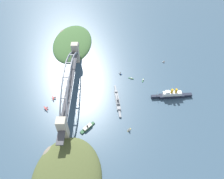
{
  "coord_description": "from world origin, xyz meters",
  "views": [
    {
      "loc": [
        278.1,
        74.98,
        309.65
      ],
      "look_at": [
        0.0,
        78.6,
        8.0
      ],
      "focal_mm": 33.96,
      "sensor_mm": 36.0,
      "label": 1
    }
  ],
  "objects": [
    {
      "name": "ground_plane",
      "position": [
        0.0,
        0.0,
        0.0
      ],
      "size": [
        1400.0,
        1400.0,
        0.0
      ],
      "primitive_type": "plane",
      "color": "#385166"
    },
    {
      "name": "harbor_arch_bridge",
      "position": [
        -0.0,
        -0.0,
        26.66
      ],
      "size": [
        255.52,
        14.38,
        62.92
      ],
      "color": "#BCB29E",
      "rests_on": "ground"
    },
    {
      "name": "headland_west_shore",
      "position": [
        -168.74,
        -19.31,
        0.0
      ],
      "size": [
        161.06,
        94.73,
        22.34
      ],
      "color": "#3D6033",
      "rests_on": "ground"
    },
    {
      "name": "headland_east_shore",
      "position": [
        165.24,
        10.14,
        0.0
      ],
      "size": [
        134.37,
        101.28,
        31.25
      ],
      "color": "#4C562D",
      "rests_on": "ground"
    },
    {
      "name": "ocean_liner",
      "position": [
        13.52,
        192.71,
        6.17
      ],
      "size": [
        12.39,
        78.85,
        21.16
      ],
      "color": "#1E2333",
      "rests_on": "ground"
    },
    {
      "name": "naval_cruiser",
      "position": [
        23.18,
        88.59,
        2.6
      ],
      "size": [
        77.61,
        11.81,
        16.23
      ],
      "color": "gray",
      "rests_on": "ground"
    },
    {
      "name": "harbor_ferry_steamer",
      "position": [
        81.6,
        35.75,
        2.16
      ],
      "size": [
        24.96,
        24.59,
        7.3
      ],
      "color": "#23512D",
      "rests_on": "ground"
    },
    {
      "name": "seaplane_taxiing_near_bridge",
      "position": [
        15.17,
        -33.26,
        1.99
      ],
      "size": [
        10.55,
        8.22,
        4.84
      ],
      "color": "#B7B7B2",
      "rests_on": "ground"
    },
    {
      "name": "seaplane_second_in_formation",
      "position": [
        40.17,
        -42.62,
        2.04
      ],
      "size": [
        9.32,
        8.86,
        4.86
      ],
      "color": "#B7B7B2",
      "rests_on": "ground"
    },
    {
      "name": "small_boat_0",
      "position": [
        -52.45,
        96.7,
        3.49
      ],
      "size": [
        6.18,
        7.32,
        7.52
      ],
      "color": "#234C8C",
      "rests_on": "ground"
    },
    {
      "name": "small_boat_1",
      "position": [
        -32.32,
        143.34,
        0.78
      ],
      "size": [
        11.43,
        4.77,
        2.18
      ],
      "color": "#2D6B3D",
      "rests_on": "ground"
    },
    {
      "name": "small_boat_2",
      "position": [
        87.06,
        105.98,
        4.24
      ],
      "size": [
        7.13,
        7.1,
        9.16
      ],
      "color": "gold",
      "rests_on": "ground"
    },
    {
      "name": "small_boat_3",
      "position": [
        -89.67,
        195.95,
        2.81
      ],
      "size": [
        5.38,
        5.72,
        6.02
      ],
      "color": "brown",
      "rests_on": "ground"
    },
    {
      "name": "small_boat_4",
      "position": [
        -37.82,
        119.06,
        0.85
      ],
      "size": [
        5.23,
        10.84,
        2.36
      ],
      "color": "#2D6B3D",
      "rests_on": "ground"
    }
  ]
}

